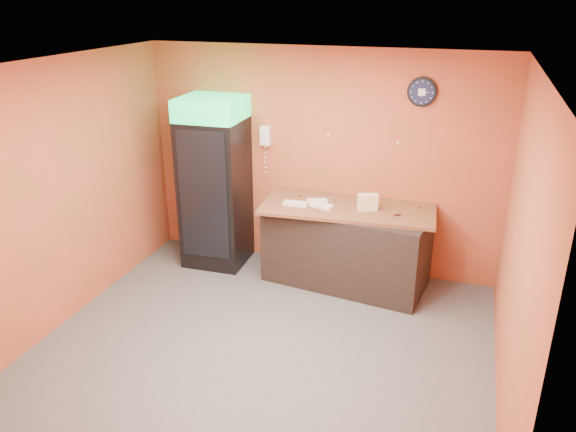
% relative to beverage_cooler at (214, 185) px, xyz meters
% --- Properties ---
extents(floor, '(4.50, 4.50, 0.00)m').
position_rel_beverage_cooler_xyz_m(floor, '(1.29, -1.60, -1.07)').
color(floor, '#47474C').
rests_on(floor, ground).
extents(back_wall, '(4.50, 0.02, 2.80)m').
position_rel_beverage_cooler_xyz_m(back_wall, '(1.29, 0.40, 0.33)').
color(back_wall, '#C74C38').
rests_on(back_wall, floor).
extents(left_wall, '(0.02, 4.00, 2.80)m').
position_rel_beverage_cooler_xyz_m(left_wall, '(-0.96, -1.60, 0.33)').
color(left_wall, '#C74C38').
rests_on(left_wall, floor).
extents(right_wall, '(0.02, 4.00, 2.80)m').
position_rel_beverage_cooler_xyz_m(right_wall, '(3.54, -1.60, 0.33)').
color(right_wall, '#C74C38').
rests_on(right_wall, floor).
extents(ceiling, '(4.50, 4.00, 0.02)m').
position_rel_beverage_cooler_xyz_m(ceiling, '(1.29, -1.60, 1.73)').
color(ceiling, white).
rests_on(ceiling, back_wall).
extents(beverage_cooler, '(0.79, 0.81, 2.19)m').
position_rel_beverage_cooler_xyz_m(beverage_cooler, '(0.00, 0.00, 0.00)').
color(beverage_cooler, black).
rests_on(beverage_cooler, floor).
extents(prep_counter, '(2.02, 1.09, 0.96)m').
position_rel_beverage_cooler_xyz_m(prep_counter, '(1.76, -0.03, -0.59)').
color(prep_counter, black).
rests_on(prep_counter, floor).
extents(wall_clock, '(0.33, 0.06, 0.33)m').
position_rel_beverage_cooler_xyz_m(wall_clock, '(2.47, 0.37, 1.26)').
color(wall_clock, black).
rests_on(wall_clock, back_wall).
extents(wall_phone, '(0.13, 0.11, 0.24)m').
position_rel_beverage_cooler_xyz_m(wall_phone, '(0.58, 0.35, 0.61)').
color(wall_phone, white).
rests_on(wall_phone, back_wall).
extents(butcher_paper, '(2.11, 1.04, 0.04)m').
position_rel_beverage_cooler_xyz_m(butcher_paper, '(1.76, -0.03, -0.09)').
color(butcher_paper, brown).
rests_on(butcher_paper, prep_counter).
extents(sub_roll_stack, '(0.25, 0.16, 0.20)m').
position_rel_beverage_cooler_xyz_m(sub_roll_stack, '(2.00, -0.08, 0.03)').
color(sub_roll_stack, beige).
rests_on(sub_roll_stack, butcher_paper).
extents(wrapped_sandwich_left, '(0.30, 0.13, 0.04)m').
position_rel_beverage_cooler_xyz_m(wrapped_sandwich_left, '(1.16, -0.19, -0.05)').
color(wrapped_sandwich_left, silver).
rests_on(wrapped_sandwich_left, butcher_paper).
extents(wrapped_sandwich_mid, '(0.31, 0.19, 0.04)m').
position_rel_beverage_cooler_xyz_m(wrapped_sandwich_mid, '(1.47, -0.16, -0.05)').
color(wrapped_sandwich_mid, silver).
rests_on(wrapped_sandwich_mid, butcher_paper).
extents(wrapped_sandwich_right, '(0.27, 0.18, 0.04)m').
position_rel_beverage_cooler_xyz_m(wrapped_sandwich_right, '(1.37, -0.00, -0.05)').
color(wrapped_sandwich_right, silver).
rests_on(wrapped_sandwich_right, butcher_paper).
extents(kitchen_tool, '(0.05, 0.05, 0.05)m').
position_rel_beverage_cooler_xyz_m(kitchen_tool, '(1.54, 0.06, -0.04)').
color(kitchen_tool, silver).
rests_on(kitchen_tool, butcher_paper).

